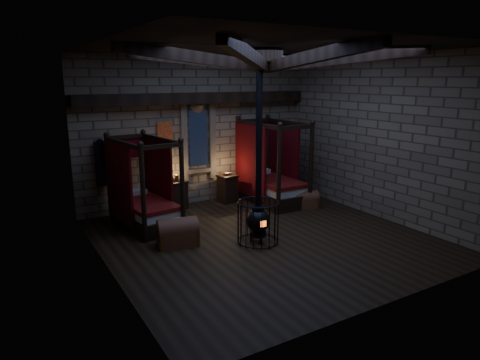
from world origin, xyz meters
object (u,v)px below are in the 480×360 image
trunk_left (178,233)px  stove (258,217)px  trunk_right (305,200)px  bed_right (271,182)px  bed_left (144,204)px

trunk_left → stove: size_ratio=0.24×
trunk_right → bed_right: bearing=132.3°
bed_left → trunk_left: bed_left is taller
bed_right → trunk_left: size_ratio=2.49×
bed_right → stove: stove is taller
trunk_right → stove: size_ratio=0.20×
trunk_right → bed_left: bearing=-172.5°
trunk_right → stove: (-2.59, -1.55, 0.37)m
trunk_left → trunk_right: 4.27m
bed_left → stove: size_ratio=0.54×
bed_right → trunk_right: bed_right is taller
bed_right → trunk_right: (0.46, -1.07, -0.36)m
bed_right → trunk_right: bearing=-66.4°
bed_right → trunk_right: size_ratio=2.96×
trunk_right → stove: bearing=-130.3°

